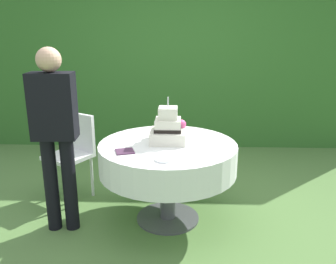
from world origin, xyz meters
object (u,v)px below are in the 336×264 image
object	(u,v)px
serving_plate_near	(172,130)
serving_plate_far	(164,160)
napkin_stack	(125,151)
cake_table	(168,158)
wedding_cake	(169,129)
standing_person	(55,129)
garden_chair	(74,148)

from	to	relation	value
serving_plate_near	serving_plate_far	bearing A→B (deg)	-92.93
serving_plate_far	napkin_stack	distance (m)	0.38
cake_table	napkin_stack	bearing A→B (deg)	-146.30
wedding_cake	standing_person	bearing A→B (deg)	-165.32
serving_plate_near	napkin_stack	distance (m)	0.75
cake_table	standing_person	world-z (taller)	standing_person
cake_table	serving_plate_far	xyz separation A→B (m)	(-0.01, -0.42, 0.14)
serving_plate_near	serving_plate_far	size ratio (longest dim) A/B	0.76
serving_plate_near	garden_chair	bearing A→B (deg)	177.48
cake_table	standing_person	size ratio (longest dim) A/B	0.77
cake_table	napkin_stack	size ratio (longest dim) A/B	8.40
cake_table	napkin_stack	world-z (taller)	napkin_stack
garden_chair	serving_plate_far	bearing A→B (deg)	-41.65
garden_chair	standing_person	size ratio (longest dim) A/B	0.56
cake_table	garden_chair	bearing A→B (deg)	155.30
garden_chair	wedding_cake	bearing A→B (deg)	-21.85
wedding_cake	napkin_stack	size ratio (longest dim) A/B	2.80
wedding_cake	garden_chair	distance (m)	1.14
napkin_stack	serving_plate_near	bearing A→B (deg)	59.88
cake_table	serving_plate_far	bearing A→B (deg)	-92.02
wedding_cake	cake_table	bearing A→B (deg)	-96.45
cake_table	serving_plate_far	size ratio (longest dim) A/B	8.71
serving_plate_far	standing_person	xyz separation A→B (m)	(-0.92, 0.23, 0.17)
wedding_cake	standing_person	size ratio (longest dim) A/B	0.26
wedding_cake	standing_person	distance (m)	0.97
cake_table	serving_plate_near	distance (m)	0.44
standing_person	serving_plate_far	bearing A→B (deg)	-13.99
standing_person	wedding_cake	bearing A→B (deg)	14.68
cake_table	garden_chair	size ratio (longest dim) A/B	1.39
napkin_stack	standing_person	xyz separation A→B (m)	(-0.59, 0.04, 0.17)
serving_plate_far	wedding_cake	bearing A→B (deg)	87.45
garden_chair	serving_plate_near	bearing A→B (deg)	-2.52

